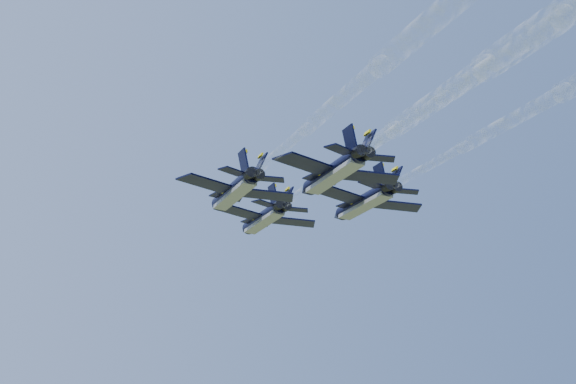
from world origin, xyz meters
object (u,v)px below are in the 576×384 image
jet_lead (263,218)px  jet_right (364,202)px  jet_slot (333,173)px  jet_left (234,191)px

jet_lead → jet_right: same height
jet_lead → jet_slot: 26.95m
jet_left → jet_right: size_ratio=1.00×
jet_left → jet_slot: same height
jet_left → jet_slot: bearing=-57.7°
jet_right → jet_slot: 15.72m
jet_left → jet_right: 17.09m
jet_lead → jet_right: bearing=-58.8°
jet_right → jet_slot: size_ratio=1.00×
jet_lead → jet_right: 16.72m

